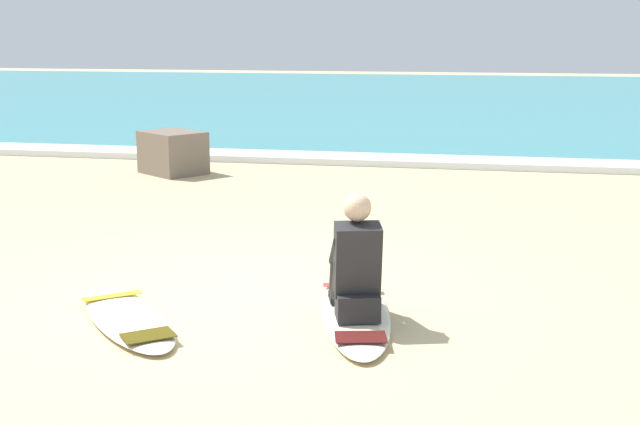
{
  "coord_description": "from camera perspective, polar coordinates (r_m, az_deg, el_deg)",
  "views": [
    {
      "loc": [
        2.01,
        -6.51,
        2.19
      ],
      "look_at": [
        0.52,
        0.97,
        0.55
      ],
      "focal_mm": 47.63,
      "sensor_mm": 36.0,
      "label": 1
    }
  ],
  "objects": [
    {
      "name": "shoreline_rock",
      "position": [
        13.45,
        -9.85,
        4.02
      ],
      "size": [
        1.18,
        1.14,
        0.66
      ],
      "primitive_type": "cube",
      "rotation": [
        0.0,
        0.0,
        0.94
      ],
      "color": "#756656",
      "rests_on": "ground"
    },
    {
      "name": "surfer_seated",
      "position": [
        6.43,
        2.43,
        -3.72
      ],
      "size": [
        0.51,
        0.76,
        0.95
      ],
      "color": "#232326",
      "rests_on": "surfboard_main"
    },
    {
      "name": "surfboard_main",
      "position": [
        6.71,
        2.38,
        -6.62
      ],
      "size": [
        0.95,
        2.17,
        0.08
      ],
      "color": "#EFE5C6",
      "rests_on": "ground"
    },
    {
      "name": "ground_plane",
      "position": [
        7.16,
        -5.65,
        -5.75
      ],
      "size": [
        80.0,
        80.0,
        0.0
      ],
      "primitive_type": "plane",
      "color": "#CCB584"
    },
    {
      "name": "surfboard_spare_near",
      "position": [
        6.72,
        -12.78,
        -6.87
      ],
      "size": [
        1.48,
        1.66,
        0.08
      ],
      "color": "#EFE5C6",
      "rests_on": "ground"
    },
    {
      "name": "sea",
      "position": [
        27.97,
        7.18,
        7.67
      ],
      "size": [
        80.0,
        28.0,
        0.1
      ],
      "primitive_type": "cube",
      "color": "teal",
      "rests_on": "ground"
    },
    {
      "name": "breaking_foam",
      "position": [
        14.42,
        3.13,
        3.61
      ],
      "size": [
        80.0,
        0.9,
        0.11
      ],
      "primitive_type": "cube",
      "color": "white",
      "rests_on": "ground"
    }
  ]
}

